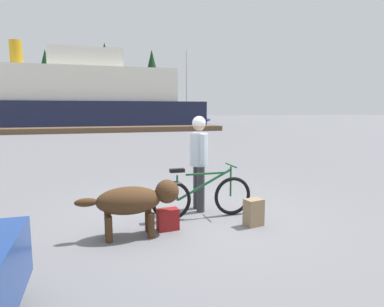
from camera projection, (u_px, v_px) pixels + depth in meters
The scene contains 12 objects.
ground_plane at pixel (189, 215), 5.76m from camera, with size 160.00×160.00×0.00m, color slate.
bicycle at pixel (202, 196), 5.57m from camera, with size 1.75×0.44×0.89m.
person_cyclist at pixel (199, 154), 5.91m from camera, with size 0.32×0.53×1.70m.
dog at pixel (135, 200), 4.74m from camera, with size 1.47×0.47×0.80m.
backpack at pixel (254, 212), 5.22m from camera, with size 0.28×0.20×0.43m, color #8C7251.
handbag_pannier at pixel (168, 219), 5.04m from camera, with size 0.32×0.18×0.33m, color maroon.
dock_pier at pixel (103, 130), 26.10m from camera, with size 19.28×2.14×0.40m, color brown.
ferry_boat at pixel (59, 99), 32.47m from camera, with size 28.36×7.37×8.14m.
sailboat_moored at pixel (187, 119), 41.47m from camera, with size 6.34×1.77×8.90m.
pine_tree_far_left at pixel (46, 74), 46.67m from camera, with size 3.51×3.51×10.11m.
pine_tree_center at pixel (105, 72), 49.99m from camera, with size 4.22×4.22×11.67m.
pine_tree_far_right at pixel (152, 77), 51.59m from camera, with size 4.03×4.03×10.88m.
Camera 1 is at (-1.54, -5.34, 1.83)m, focal length 31.05 mm.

